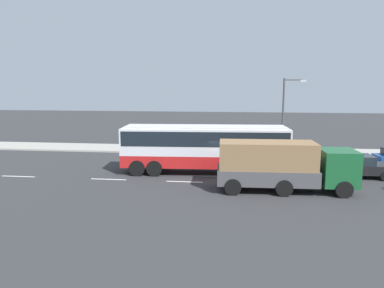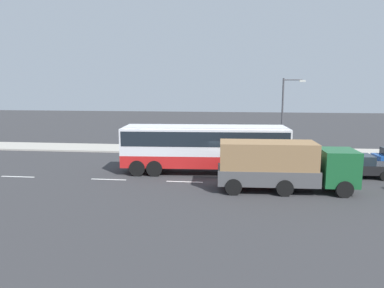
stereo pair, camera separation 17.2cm
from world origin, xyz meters
name	(u,v)px [view 1 (the left image)]	position (x,y,z in m)	size (l,w,h in m)	color
ground_plane	(227,175)	(0.00, 0.00, 0.00)	(120.00, 120.00, 0.00)	#333335
sidewalk_curb	(229,150)	(0.00, 9.26, 0.07)	(80.00, 4.00, 0.15)	#A8A399
lane_centreline	(153,181)	(-4.78, -2.17, 0.00)	(33.68, 0.16, 0.01)	white
coach_bus	(205,144)	(-1.59, 0.40, 2.10)	(11.82, 3.21, 3.38)	red
cargo_truck	(283,165)	(3.37, -3.49, 1.60)	(8.05, 2.76, 2.94)	#19592D
car_black_sedan	(355,166)	(8.68, 0.43, 0.81)	(4.57, 2.03, 1.54)	black
pedestrian_near_curb	(266,142)	(3.24, 7.68, 1.16)	(0.32, 0.32, 1.75)	#38334C
street_lamp	(286,110)	(4.92, 8.05, 4.02)	(1.94, 0.24, 6.68)	#47474C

